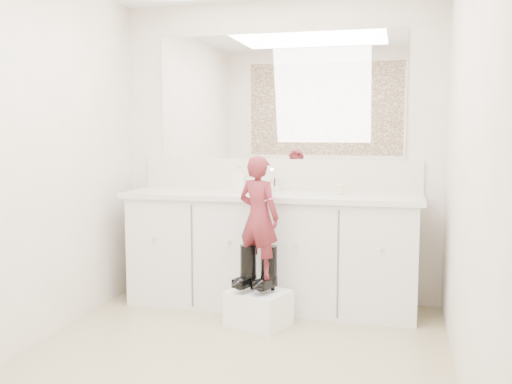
# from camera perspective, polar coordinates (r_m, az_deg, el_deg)

# --- Properties ---
(floor) EXTENTS (3.00, 3.00, 0.00)m
(floor) POSITION_cam_1_polar(r_m,az_deg,el_deg) (3.46, -3.15, -17.13)
(floor) COLOR #8B7C5B
(floor) RESTS_ON ground
(wall_back) EXTENTS (2.60, 0.00, 2.60)m
(wall_back) POSITION_cam_1_polar(r_m,az_deg,el_deg) (4.64, 2.27, 4.06)
(wall_back) COLOR beige
(wall_back) RESTS_ON floor
(wall_front) EXTENTS (2.60, 0.00, 2.60)m
(wall_front) POSITION_cam_1_polar(r_m,az_deg,el_deg) (1.82, -17.54, 0.55)
(wall_front) COLOR beige
(wall_front) RESTS_ON floor
(wall_left) EXTENTS (0.00, 3.00, 3.00)m
(wall_left) POSITION_cam_1_polar(r_m,az_deg,el_deg) (3.78, -22.44, 3.13)
(wall_left) COLOR beige
(wall_left) RESTS_ON floor
(wall_right) EXTENTS (0.00, 3.00, 3.00)m
(wall_right) POSITION_cam_1_polar(r_m,az_deg,el_deg) (3.06, 20.65, 2.60)
(wall_right) COLOR beige
(wall_right) RESTS_ON floor
(vanity_cabinet) EXTENTS (2.20, 0.55, 0.85)m
(vanity_cabinet) POSITION_cam_1_polar(r_m,az_deg,el_deg) (4.47, 1.50, -6.05)
(vanity_cabinet) COLOR silver
(vanity_cabinet) RESTS_ON floor
(countertop) EXTENTS (2.28, 0.58, 0.04)m
(countertop) POSITION_cam_1_polar(r_m,az_deg,el_deg) (4.38, 1.48, -0.39)
(countertop) COLOR beige
(countertop) RESTS_ON vanity_cabinet
(backsplash) EXTENTS (2.28, 0.03, 0.25)m
(backsplash) POSITION_cam_1_polar(r_m,az_deg,el_deg) (4.64, 2.23, 1.76)
(backsplash) COLOR beige
(backsplash) RESTS_ON countertop
(mirror) EXTENTS (2.00, 0.02, 1.00)m
(mirror) POSITION_cam_1_polar(r_m,az_deg,el_deg) (4.63, 2.27, 9.50)
(mirror) COLOR white
(mirror) RESTS_ON wall_back
(dot_panel) EXTENTS (2.00, 0.01, 1.20)m
(dot_panel) POSITION_cam_1_polar(r_m,az_deg,el_deg) (1.84, -17.84, 14.68)
(dot_panel) COLOR #472819
(dot_panel) RESTS_ON wall_front
(faucet) EXTENTS (0.08, 0.08, 0.10)m
(faucet) POSITION_cam_1_polar(r_m,az_deg,el_deg) (4.53, 1.94, 0.72)
(faucet) COLOR silver
(faucet) RESTS_ON countertop
(cup) EXTENTS (0.11, 0.11, 0.08)m
(cup) POSITION_cam_1_polar(r_m,az_deg,el_deg) (4.34, 8.37, 0.29)
(cup) COLOR beige
(cup) RESTS_ON countertop
(soap_bottle) EXTENTS (0.10, 0.10, 0.21)m
(soap_bottle) POSITION_cam_1_polar(r_m,az_deg,el_deg) (4.49, -1.67, 1.36)
(soap_bottle) COLOR silver
(soap_bottle) RESTS_ON countertop
(step_stool) EXTENTS (0.48, 0.44, 0.25)m
(step_stool) POSITION_cam_1_polar(r_m,az_deg,el_deg) (4.09, 0.26, -11.54)
(step_stool) COLOR white
(step_stool) RESTS_ON floor
(boot_left) EXTENTS (0.19, 0.24, 0.32)m
(boot_left) POSITION_cam_1_polar(r_m,az_deg,el_deg) (4.03, -0.78, -7.58)
(boot_left) COLOR black
(boot_left) RESTS_ON step_stool
(boot_right) EXTENTS (0.19, 0.24, 0.32)m
(boot_right) POSITION_cam_1_polar(r_m,az_deg,el_deg) (4.00, 1.31, -7.70)
(boot_right) COLOR black
(boot_right) RESTS_ON step_stool
(toddler) EXTENTS (0.36, 0.30, 0.85)m
(toddler) POSITION_cam_1_polar(r_m,az_deg,el_deg) (3.95, 0.26, -2.51)
(toddler) COLOR #A3323A
(toddler) RESTS_ON step_stool
(toothbrush) EXTENTS (0.13, 0.06, 0.06)m
(toothbrush) POSITION_cam_1_polar(r_m,az_deg,el_deg) (3.87, 1.12, -0.82)
(toothbrush) COLOR #F35EB4
(toothbrush) RESTS_ON toddler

